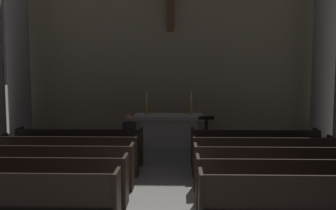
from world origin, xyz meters
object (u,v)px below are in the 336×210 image
(pew_left_row_5, at_px, (80,146))
(pew_right_row_4, at_px, (262,156))
(pew_left_row_4, at_px, (70,155))
(pew_right_row_5, at_px, (254,147))
(column_right_fourth, at_px, (325,31))
(candlestick_right, at_px, (191,107))
(pew_left_row_2, at_px, (40,180))
(altar, at_px, (169,130))
(pew_right_row_3, at_px, (272,168))
(candlestick_left, at_px, (147,107))
(lone_worshipper, at_px, (130,138))
(lectern, at_px, (206,136))
(pew_left_row_3, at_px, (57,166))
(pew_right_row_1, at_px, (302,201))
(pew_right_row_2, at_px, (285,182))
(column_left_fourth, at_px, (17,32))
(pew_left_row_1, at_px, (18,199))

(pew_left_row_5, height_order, pew_right_row_4, same)
(pew_left_row_4, distance_m, pew_right_row_5, 4.62)
(column_right_fourth, bearing_deg, candlestick_right, -169.66)
(pew_left_row_2, xyz_separation_m, altar, (2.25, 5.41, 0.06))
(pew_left_row_5, bearing_deg, pew_right_row_3, -24.62)
(candlestick_left, height_order, lone_worshipper, candlestick_left)
(candlestick_right, distance_m, lectern, 1.45)
(pew_left_row_4, relative_size, column_right_fourth, 0.43)
(pew_left_row_3, xyz_separation_m, column_right_fourth, (7.27, 5.16, 3.17))
(altar, bearing_deg, column_right_fourth, 8.92)
(pew_left_row_2, relative_size, pew_right_row_1, 1.00)
(pew_right_row_2, distance_m, pew_right_row_5, 3.10)
(column_left_fourth, relative_size, candlestick_right, 10.07)
(altar, bearing_deg, pew_left_row_4, -123.98)
(pew_left_row_2, relative_size, pew_right_row_5, 1.00)
(pew_left_row_1, bearing_deg, pew_right_row_4, 34.50)
(column_right_fourth, xyz_separation_m, lectern, (-3.92, -1.99, -3.10))
(candlestick_left, bearing_deg, pew_left_row_5, -123.91)
(pew_right_row_2, height_order, candlestick_left, candlestick_left)
(pew_left_row_1, bearing_deg, pew_left_row_3, 90.00)
(pew_left_row_4, xyz_separation_m, candlestick_right, (2.95, 3.34, 0.77))
(pew_right_row_1, distance_m, column_right_fourth, 8.36)
(pew_left_row_2, bearing_deg, column_left_fourth, 114.03)
(candlestick_left, bearing_deg, pew_right_row_3, -55.98)
(pew_left_row_3, relative_size, candlestick_right, 4.37)
(pew_right_row_2, relative_size, column_right_fourth, 0.43)
(pew_right_row_5, distance_m, candlestick_left, 3.83)
(pew_right_row_5, distance_m, lectern, 1.61)
(pew_left_row_1, xyz_separation_m, pew_right_row_5, (4.50, 4.13, 0.00))
(pew_right_row_5, height_order, candlestick_right, candlestick_right)
(pew_left_row_1, height_order, pew_left_row_4, same)
(pew_right_row_3, bearing_deg, pew_right_row_1, -90.00)
(pew_right_row_1, bearing_deg, column_left_fourth, 135.16)
(pew_left_row_5, xyz_separation_m, candlestick_left, (1.55, 2.31, 0.77))
(pew_left_row_5, relative_size, pew_right_row_4, 1.00)
(pew_left_row_1, height_order, pew_left_row_5, same)
(pew_right_row_5, height_order, altar, altar)
(pew_left_row_5, bearing_deg, pew_right_row_2, -34.50)
(pew_left_row_2, xyz_separation_m, pew_right_row_5, (4.50, 3.10, 0.00))
(column_right_fourth, height_order, lectern, column_right_fourth)
(lone_worshipper, bearing_deg, pew_right_row_2, -44.27)
(lone_worshipper, bearing_deg, pew_left_row_5, -178.31)
(pew_right_row_5, bearing_deg, pew_right_row_3, -90.00)
(pew_right_row_2, distance_m, candlestick_left, 6.21)
(pew_right_row_1, xyz_separation_m, candlestick_right, (-1.55, 6.44, 0.77))
(pew_left_row_5, height_order, lone_worshipper, lone_worshipper)
(pew_right_row_3, relative_size, column_left_fourth, 0.43)
(pew_left_row_1, relative_size, lectern, 2.81)
(pew_left_row_5, relative_size, pew_right_row_2, 1.00)
(pew_left_row_2, distance_m, pew_left_row_4, 2.06)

